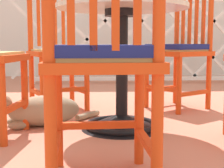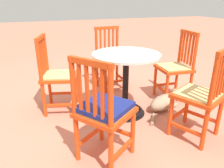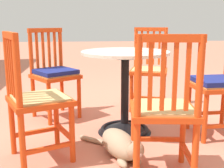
{
  "view_description": "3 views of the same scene",
  "coord_description": "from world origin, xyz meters",
  "px_view_note": "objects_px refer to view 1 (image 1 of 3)",
  "views": [
    {
      "loc": [
        -0.27,
        -1.85,
        0.51
      ],
      "look_at": [
        -0.19,
        0.31,
        0.25
      ],
      "focal_mm": 55.39,
      "sensor_mm": 36.0,
      "label": 1
    },
    {
      "loc": [
        0.84,
        2.27,
        1.29
      ],
      "look_at": [
        0.01,
        0.13,
        0.38
      ],
      "focal_mm": 34.53,
      "sensor_mm": 36.0,
      "label": 2
    },
    {
      "loc": [
        -2.61,
        0.5,
        0.98
      ],
      "look_at": [
        -0.21,
        0.29,
        0.46
      ],
      "focal_mm": 46.79,
      "sensor_mm": 36.0,
      "label": 3
    }
  ],
  "objects_px": {
    "cafe_table": "(122,82)",
    "tabby_cat": "(39,111)",
    "orange_chair_near_fence": "(57,53)",
    "orange_chair_at_corner": "(180,51)",
    "orange_chair_facing_out": "(102,61)"
  },
  "relations": [
    {
      "from": "cafe_table",
      "to": "orange_chair_facing_out",
      "type": "height_order",
      "value": "orange_chair_facing_out"
    },
    {
      "from": "orange_chair_near_fence",
      "to": "tabby_cat",
      "type": "relative_size",
      "value": 1.41
    },
    {
      "from": "cafe_table",
      "to": "orange_chair_facing_out",
      "type": "relative_size",
      "value": 0.83
    },
    {
      "from": "cafe_table",
      "to": "orange_chair_near_fence",
      "type": "distance_m",
      "value": 0.85
    },
    {
      "from": "orange_chair_near_fence",
      "to": "orange_chair_at_corner",
      "type": "height_order",
      "value": "same"
    },
    {
      "from": "orange_chair_near_fence",
      "to": "cafe_table",
      "type": "bearing_deg",
      "value": -56.27
    },
    {
      "from": "orange_chair_near_fence",
      "to": "tabby_cat",
      "type": "height_order",
      "value": "orange_chair_near_fence"
    },
    {
      "from": "orange_chair_at_corner",
      "to": "orange_chair_near_fence",
      "type": "bearing_deg",
      "value": 178.2
    },
    {
      "from": "cafe_table",
      "to": "orange_chair_near_fence",
      "type": "xyz_separation_m",
      "value": [
        -0.46,
        0.69,
        0.15
      ]
    },
    {
      "from": "orange_chair_near_fence",
      "to": "orange_chair_facing_out",
      "type": "distance_m",
      "value": 1.53
    },
    {
      "from": "cafe_table",
      "to": "tabby_cat",
      "type": "xyz_separation_m",
      "value": [
        -0.51,
        0.09,
        -0.19
      ]
    },
    {
      "from": "orange_chair_facing_out",
      "to": "orange_chair_near_fence",
      "type": "bearing_deg",
      "value": 102.79
    },
    {
      "from": "cafe_table",
      "to": "orange_chair_at_corner",
      "type": "height_order",
      "value": "orange_chair_at_corner"
    },
    {
      "from": "orange_chair_at_corner",
      "to": "orange_chair_facing_out",
      "type": "bearing_deg",
      "value": -113.02
    },
    {
      "from": "cafe_table",
      "to": "orange_chair_at_corner",
      "type": "xyz_separation_m",
      "value": [
        0.5,
        0.66,
        0.16
      ]
    }
  ]
}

